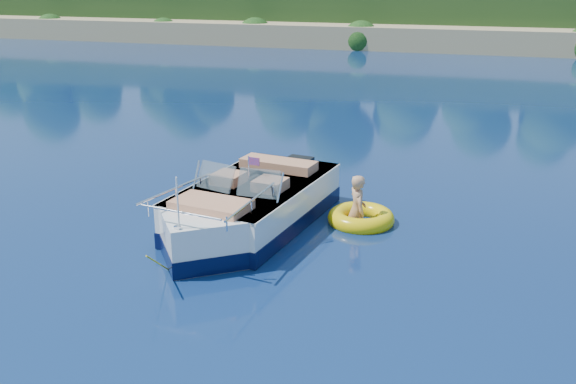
% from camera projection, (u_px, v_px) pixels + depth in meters
% --- Properties ---
extents(ground, '(160.00, 160.00, 0.00)m').
position_uv_depth(ground, '(265.00, 324.00, 9.53)').
color(ground, '#09153F').
rests_on(ground, ground).
extents(shoreline, '(170.00, 59.00, 6.00)m').
position_uv_depth(shoreline, '(462.00, 11.00, 66.85)').
color(shoreline, tan).
rests_on(shoreline, ground).
extents(motorboat, '(2.74, 6.02, 2.01)m').
position_uv_depth(motorboat, '(246.00, 211.00, 12.90)').
color(motorboat, white).
rests_on(motorboat, ground).
extents(tow_tube, '(1.65, 1.65, 0.37)m').
position_uv_depth(tow_tube, '(361.00, 218.00, 13.35)').
color(tow_tube, yellow).
rests_on(tow_tube, ground).
extents(boy, '(0.76, 0.93, 1.68)m').
position_uv_depth(boy, '(356.00, 222.00, 13.39)').
color(boy, tan).
rests_on(boy, ground).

